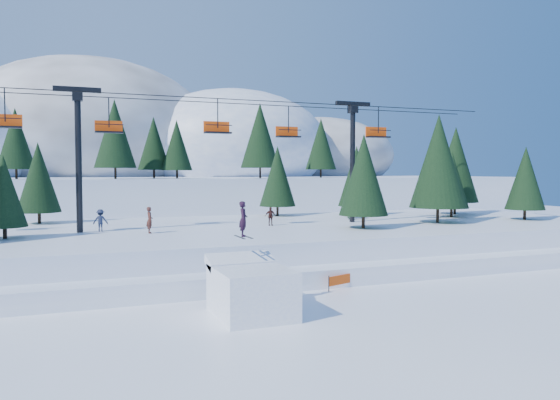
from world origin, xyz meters
name	(u,v)px	position (x,y,z in m)	size (l,w,h in m)	color
ground	(296,318)	(0.00, 0.00, 0.00)	(160.00, 160.00, 0.00)	white
mid_shelf	(204,244)	(0.00, 18.00, 1.25)	(70.00, 22.00, 2.50)	white
berm	(244,276)	(0.00, 8.00, 0.55)	(70.00, 6.00, 1.10)	white
mountain_ridge	(95,155)	(-5.09, 73.38, 9.64)	(119.00, 60.00, 26.46)	white
jump_kicker	(251,289)	(-1.81, 1.18, 1.26)	(3.37, 4.60, 5.36)	white
chairlift	(211,139)	(0.62, 18.05, 9.32)	(46.19, 3.21, 10.28)	black
conifer_stand	(235,168)	(2.54, 18.12, 7.09)	(62.59, 17.06, 10.34)	black
distant_skiers	(190,218)	(-1.14, 17.70, 3.34)	(30.76, 6.03, 1.86)	#203929
banner_near	(346,279)	(5.28, 4.90, 0.54)	(2.71, 0.97, 0.90)	black
banner_far	(409,270)	(10.39, 5.83, 0.54)	(2.86, 0.06, 0.90)	black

